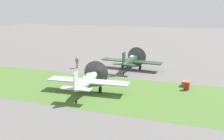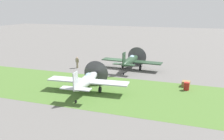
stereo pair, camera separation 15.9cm
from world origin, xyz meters
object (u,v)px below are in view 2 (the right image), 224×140
at_px(airplane_wingman, 87,80).
at_px(supply_crate, 186,84).
at_px(fuel_drum, 186,86).
at_px(ground_crew_chief, 77,62).
at_px(airplane_lead, 131,61).

bearing_deg(airplane_wingman, supply_crate, 24.98).
xyz_separation_m(fuel_drum, supply_crate, (-0.11, 1.36, -0.13)).
bearing_deg(ground_crew_chief, airplane_lead, 25.25).
distance_m(airplane_lead, supply_crate, 9.99).
xyz_separation_m(airplane_wingman, ground_crew_chief, (-6.04, 9.49, -0.45)).
relative_size(ground_crew_chief, supply_crate, 1.92).
bearing_deg(airplane_wingman, fuel_drum, 18.60).
xyz_separation_m(airplane_wingman, supply_crate, (10.19, 5.69, -1.05)).
xyz_separation_m(airplane_lead, fuel_drum, (8.32, -6.95, -0.93)).
xyz_separation_m(ground_crew_chief, fuel_drum, (16.34, -5.17, -0.46)).
relative_size(ground_crew_chief, fuel_drum, 1.92).
relative_size(fuel_drum, supply_crate, 1.00).
height_order(airplane_wingman, supply_crate, airplane_wingman).
bearing_deg(supply_crate, airplane_wingman, -150.83).
xyz_separation_m(airplane_lead, ground_crew_chief, (-8.02, -1.79, -0.46)).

